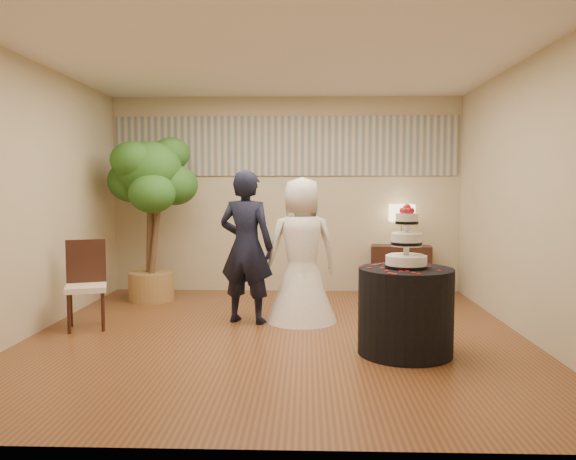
{
  "coord_description": "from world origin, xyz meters",
  "views": [
    {
      "loc": [
        0.3,
        -5.62,
        1.51
      ],
      "look_at": [
        0.1,
        0.4,
        1.05
      ],
      "focal_mm": 35.0,
      "sensor_mm": 36.0,
      "label": 1
    }
  ],
  "objects_px": {
    "cake_table": "(405,311)",
    "groom": "(246,247)",
    "console": "(401,270)",
    "bride": "(302,250)",
    "ficus_tree": "(150,217)",
    "side_chair": "(86,285)",
    "wedding_cake": "(407,236)",
    "table_lamp": "(402,225)"
  },
  "relations": [
    {
      "from": "cake_table",
      "to": "groom",
      "type": "bearing_deg",
      "value": 144.02
    },
    {
      "from": "console",
      "to": "bride",
      "type": "bearing_deg",
      "value": -122.73
    },
    {
      "from": "groom",
      "to": "console",
      "type": "bearing_deg",
      "value": -123.79
    },
    {
      "from": "ficus_tree",
      "to": "side_chair",
      "type": "xyz_separation_m",
      "value": [
        -0.28,
        -1.51,
        -0.64
      ]
    },
    {
      "from": "ficus_tree",
      "to": "cake_table",
      "type": "bearing_deg",
      "value": -37.82
    },
    {
      "from": "bride",
      "to": "cake_table",
      "type": "distance_m",
      "value": 1.6
    },
    {
      "from": "groom",
      "to": "bride",
      "type": "relative_size",
      "value": 1.05
    },
    {
      "from": "wedding_cake",
      "to": "groom",
      "type": "bearing_deg",
      "value": 144.02
    },
    {
      "from": "bride",
      "to": "table_lamp",
      "type": "bearing_deg",
      "value": -142.87
    },
    {
      "from": "cake_table",
      "to": "console",
      "type": "relative_size",
      "value": 1.03
    },
    {
      "from": "console",
      "to": "groom",
      "type": "bearing_deg",
      "value": -131.74
    },
    {
      "from": "wedding_cake",
      "to": "table_lamp",
      "type": "distance_m",
      "value": 2.87
    },
    {
      "from": "cake_table",
      "to": "wedding_cake",
      "type": "distance_m",
      "value": 0.68
    },
    {
      "from": "console",
      "to": "side_chair",
      "type": "distance_m",
      "value": 4.21
    },
    {
      "from": "groom",
      "to": "ficus_tree",
      "type": "relative_size",
      "value": 0.76
    },
    {
      "from": "cake_table",
      "to": "table_lamp",
      "type": "height_order",
      "value": "table_lamp"
    },
    {
      "from": "table_lamp",
      "to": "cake_table",
      "type": "bearing_deg",
      "value": -98.69
    },
    {
      "from": "groom",
      "to": "ficus_tree",
      "type": "bearing_deg",
      "value": -24.01
    },
    {
      "from": "groom",
      "to": "cake_table",
      "type": "bearing_deg",
      "value": 159.79
    },
    {
      "from": "bride",
      "to": "ficus_tree",
      "type": "xyz_separation_m",
      "value": [
        -2.01,
        1.08,
        0.3
      ]
    },
    {
      "from": "bride",
      "to": "wedding_cake",
      "type": "xyz_separation_m",
      "value": [
        0.95,
        -1.22,
        0.26
      ]
    },
    {
      "from": "wedding_cake",
      "to": "bride",
      "type": "bearing_deg",
      "value": 127.94
    },
    {
      "from": "bride",
      "to": "wedding_cake",
      "type": "distance_m",
      "value": 1.57
    },
    {
      "from": "table_lamp",
      "to": "ficus_tree",
      "type": "bearing_deg",
      "value": -170.98
    },
    {
      "from": "groom",
      "to": "ficus_tree",
      "type": "height_order",
      "value": "ficus_tree"
    },
    {
      "from": "table_lamp",
      "to": "side_chair",
      "type": "distance_m",
      "value": 4.24
    },
    {
      "from": "cake_table",
      "to": "console",
      "type": "xyz_separation_m",
      "value": [
        0.43,
        2.84,
        -0.05
      ]
    },
    {
      "from": "console",
      "to": "ficus_tree",
      "type": "height_order",
      "value": "ficus_tree"
    },
    {
      "from": "cake_table",
      "to": "table_lamp",
      "type": "distance_m",
      "value": 2.93
    },
    {
      "from": "ficus_tree",
      "to": "console",
      "type": "bearing_deg",
      "value": 9.02
    },
    {
      "from": "bride",
      "to": "ficus_tree",
      "type": "height_order",
      "value": "ficus_tree"
    },
    {
      "from": "bride",
      "to": "console",
      "type": "bearing_deg",
      "value": -142.87
    },
    {
      "from": "groom",
      "to": "console",
      "type": "xyz_separation_m",
      "value": [
        2.0,
        1.7,
        -0.5
      ]
    },
    {
      "from": "wedding_cake",
      "to": "cake_table",
      "type": "bearing_deg",
      "value": 0.0
    },
    {
      "from": "console",
      "to": "table_lamp",
      "type": "xyz_separation_m",
      "value": [
        0.0,
        0.0,
        0.64
      ]
    },
    {
      "from": "groom",
      "to": "console",
      "type": "distance_m",
      "value": 2.67
    },
    {
      "from": "wedding_cake",
      "to": "console",
      "type": "xyz_separation_m",
      "value": [
        0.43,
        2.84,
        -0.73
      ]
    },
    {
      "from": "side_chair",
      "to": "console",
      "type": "bearing_deg",
      "value": 9.69
    },
    {
      "from": "groom",
      "to": "side_chair",
      "type": "distance_m",
      "value": 1.75
    },
    {
      "from": "ficus_tree",
      "to": "groom",
      "type": "bearing_deg",
      "value": -39.78
    },
    {
      "from": "cake_table",
      "to": "ficus_tree",
      "type": "height_order",
      "value": "ficus_tree"
    },
    {
      "from": "bride",
      "to": "side_chair",
      "type": "distance_m",
      "value": 2.35
    }
  ]
}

